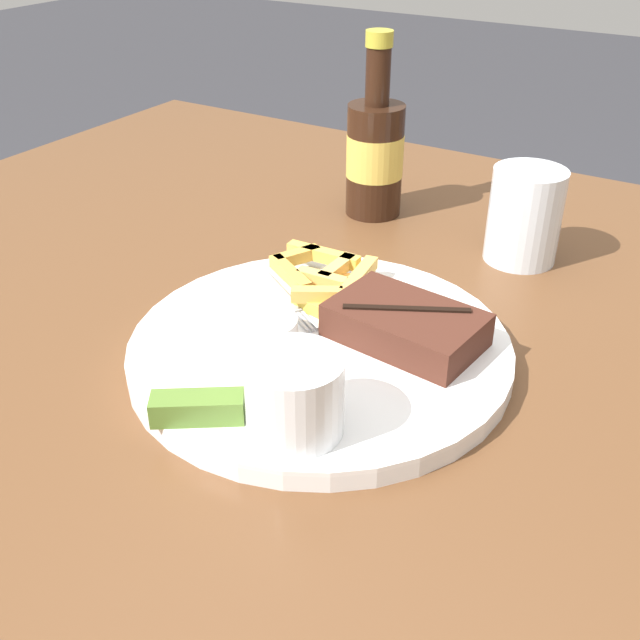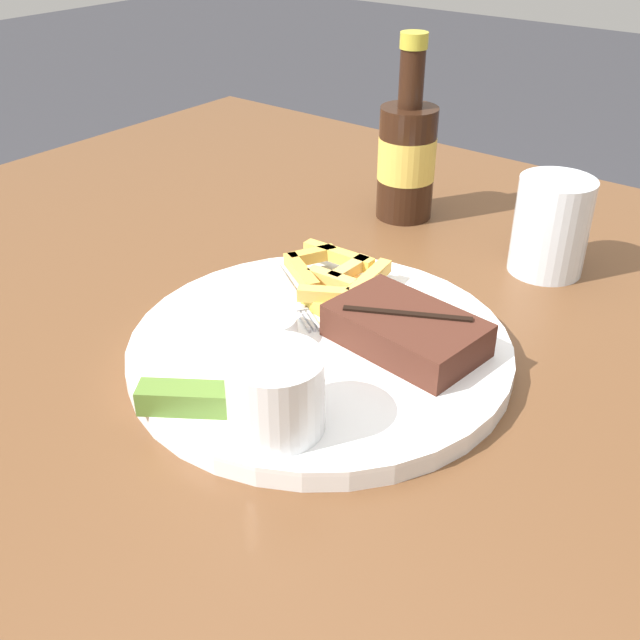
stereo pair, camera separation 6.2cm
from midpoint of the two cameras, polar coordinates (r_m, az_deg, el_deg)
The scene contains 10 objects.
dining_table at distance 0.69m, azimuth 2.61°, elevation -8.39°, with size 1.31×1.13×0.78m.
dinner_plate at distance 0.64m, azimuth 2.79°, elevation -2.31°, with size 0.32×0.32×0.02m.
steak_portion at distance 0.63m, azimuth 9.41°, elevation -0.85°, with size 0.13×0.09×0.03m.
fries_pile at distance 0.70m, azimuth 4.14°, elevation 2.76°, with size 0.14×0.10×0.02m.
coleslaw_cup at distance 0.52m, azimuth 0.01°, elevation -5.38°, with size 0.07×0.07×0.06m.
dipping_sauce_cup at distance 0.63m, azimuth -1.40°, elevation -0.58°, with size 0.06×0.06×0.02m.
pickle_spear at distance 0.55m, azimuth -7.20°, elevation -6.06°, with size 0.07×0.06×0.02m.
fork_utensil at distance 0.70m, azimuth 0.18°, elevation 2.13°, with size 0.12×0.08×0.00m.
beer_bottle at distance 0.89m, azimuth 8.67°, elevation 12.26°, with size 0.07×0.07×0.21m.
drinking_glass at distance 0.81m, azimuth 19.36°, elevation 6.71°, with size 0.08×0.08×0.10m.
Camera 2 is at (0.33, -0.42, 1.14)m, focal length 42.00 mm.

